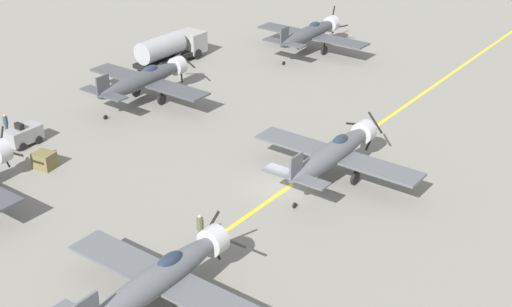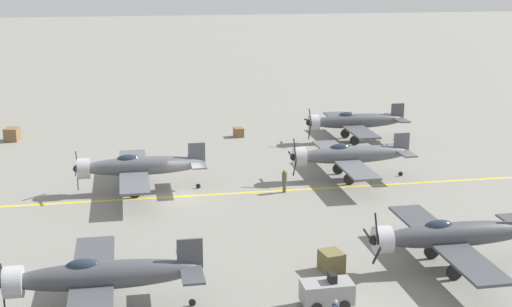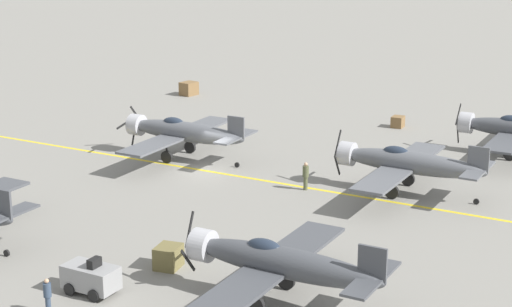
{
  "view_description": "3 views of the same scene",
  "coord_description": "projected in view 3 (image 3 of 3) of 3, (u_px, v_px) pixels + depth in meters",
  "views": [
    {
      "loc": [
        22.66,
        -33.13,
        22.92
      ],
      "look_at": [
        -1.94,
        -0.08,
        2.29
      ],
      "focal_mm": 50.0,
      "sensor_mm": 36.0,
      "label": 1
    },
    {
      "loc": [
        -51.1,
        4.2,
        16.83
      ],
      "look_at": [
        -1.88,
        -4.96,
        3.57
      ],
      "focal_mm": 50.0,
      "sensor_mm": 36.0,
      "label": 2
    },
    {
      "loc": [
        -47.73,
        -30.0,
        17.26
      ],
      "look_at": [
        -0.87,
        -4.05,
        2.07
      ],
      "focal_mm": 60.0,
      "sensor_mm": 36.0,
      "label": 3
    }
  ],
  "objects": [
    {
      "name": "ground_plane",
      "position": [
        211.0,
        172.0,
        58.87
      ],
      "size": [
        400.0,
        400.0,
        0.0
      ],
      "primitive_type": "plane",
      "color": "gray"
    },
    {
      "name": "taxiway_stripe",
      "position": [
        211.0,
        172.0,
        58.86
      ],
      "size": [
        0.3,
        160.0,
        0.01
      ],
      "primitive_type": "cube",
      "color": "yellow",
      "rests_on": "ground"
    },
    {
      "name": "airplane_mid_center",
      "position": [
        182.0,
        132.0,
        61.45
      ],
      "size": [
        12.0,
        9.98,
        3.65
      ],
      "rotation": [
        0.0,
        0.0,
        -0.14
      ],
      "color": "#57595E",
      "rests_on": "ground"
    },
    {
      "name": "airplane_near_center",
      "position": [
        406.0,
        163.0,
        53.88
      ],
      "size": [
        12.0,
        9.98,
        3.65
      ],
      "rotation": [
        0.0,
        0.0,
        0.17
      ],
      "color": "#585B60",
      "rests_on": "ground"
    },
    {
      "name": "airplane_near_left",
      "position": [
        278.0,
        262.0,
        38.58
      ],
      "size": [
        12.0,
        9.98,
        3.69
      ],
      "rotation": [
        0.0,
        0.0,
        0.04
      ],
      "color": "#43464B",
      "rests_on": "ground"
    },
    {
      "name": "tow_tractor",
      "position": [
        91.0,
        277.0,
        39.94
      ],
      "size": [
        1.57,
        2.6,
        1.79
      ],
      "color": "gray",
      "rests_on": "ground"
    },
    {
      "name": "ground_crew_walking",
      "position": [
        306.0,
        175.0,
        54.76
      ],
      "size": [
        0.4,
        0.4,
        1.83
      ],
      "color": "#515638",
      "rests_on": "ground"
    },
    {
      "name": "ground_crew_inspecting",
      "position": [
        47.0,
        294.0,
        37.91
      ],
      "size": [
        0.36,
        0.36,
        1.65
      ],
      "color": "#334256",
      "rests_on": "ground"
    },
    {
      "name": "supply_crate_by_tanker",
      "position": [
        398.0,
        122.0,
        70.88
      ],
      "size": [
        1.15,
        0.98,
        0.93
      ],
      "primitive_type": "cube",
      "rotation": [
        0.0,
        0.0,
        0.05
      ],
      "color": "brown",
      "rests_on": "ground"
    },
    {
      "name": "supply_crate_mid_lane",
      "position": [
        189.0,
        89.0,
        83.3
      ],
      "size": [
        1.73,
        1.51,
        1.28
      ],
      "primitive_type": "cube",
      "rotation": [
        0.0,
        0.0,
        -0.16
      ],
      "color": "brown",
      "rests_on": "ground"
    },
    {
      "name": "supply_crate_outboard",
      "position": [
        168.0,
        257.0,
        42.85
      ],
      "size": [
        1.56,
        1.38,
        1.15
      ],
      "primitive_type": "cube",
      "rotation": [
        0.0,
        0.0,
        0.18
      ],
      "color": "brown",
      "rests_on": "ground"
    }
  ]
}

